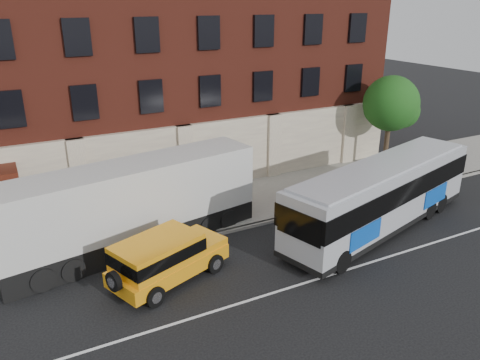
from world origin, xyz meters
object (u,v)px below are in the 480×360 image
street_tree (391,106)px  shipping_container (133,207)px  yellow_suv (164,256)px  city_bus (382,193)px  sign_pole (43,243)px

street_tree → shipping_container: 18.41m
yellow_suv → shipping_container: shipping_container is taller
street_tree → city_bus: size_ratio=0.48×
street_tree → yellow_suv: street_tree is taller
city_bus → yellow_suv: 11.21m
shipping_container → street_tree: bearing=8.5°
yellow_suv → shipping_container: 3.63m
shipping_container → city_bus: bearing=-18.8°
yellow_suv → city_bus: bearing=-1.9°
city_bus → shipping_container: (-11.42, 3.88, 0.09)m
sign_pole → yellow_suv: 5.12m
sign_pole → city_bus: city_bus is taller
yellow_suv → shipping_container: (-0.25, 3.52, 0.84)m
street_tree → yellow_suv: 19.13m
sign_pole → city_bus: 15.75m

